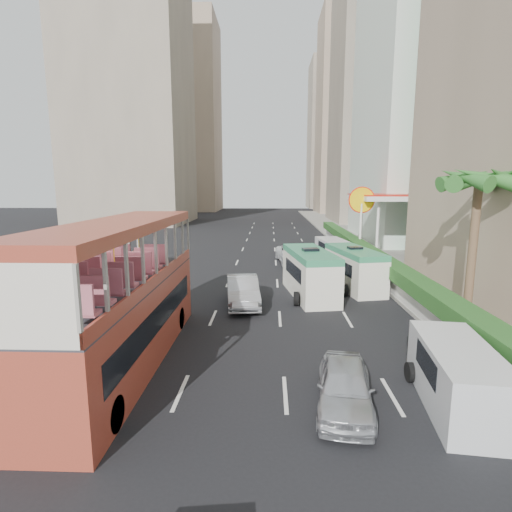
{
  "coord_description": "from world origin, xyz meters",
  "views": [
    {
      "loc": [
        -0.89,
        -13.2,
        6.23
      ],
      "look_at": [
        -1.5,
        4.0,
        3.2
      ],
      "focal_mm": 28.0,
      "sensor_mm": 36.0,
      "label": 1
    }
  ],
  "objects_px": {
    "minibus_far": "(354,269)",
    "panel_van_far": "(333,251)",
    "double_decker_bus": "(122,294)",
    "van_asset": "(294,263)",
    "car_silver_lane_b": "(344,408)",
    "palm_tree": "(472,253)",
    "car_silver_lane_a": "(243,305)",
    "shell_station": "(391,225)",
    "minibus_near": "(310,273)",
    "panel_van_near": "(458,377)"
  },
  "relations": [
    {
      "from": "palm_tree",
      "to": "shell_station",
      "type": "xyz_separation_m",
      "value": [
        2.2,
        19.0,
        -0.63
      ]
    },
    {
      "from": "minibus_near",
      "to": "panel_van_far",
      "type": "bearing_deg",
      "value": 65.05
    },
    {
      "from": "panel_van_far",
      "to": "shell_station",
      "type": "height_order",
      "value": "shell_station"
    },
    {
      "from": "minibus_far",
      "to": "double_decker_bus",
      "type": "bearing_deg",
      "value": -144.87
    },
    {
      "from": "minibus_near",
      "to": "palm_tree",
      "type": "height_order",
      "value": "palm_tree"
    },
    {
      "from": "palm_tree",
      "to": "car_silver_lane_b",
      "type": "bearing_deg",
      "value": -134.46
    },
    {
      "from": "minibus_near",
      "to": "shell_station",
      "type": "relative_size",
      "value": 0.74
    },
    {
      "from": "minibus_near",
      "to": "minibus_far",
      "type": "xyz_separation_m",
      "value": [
        2.88,
        1.81,
        -0.08
      ]
    },
    {
      "from": "double_decker_bus",
      "to": "panel_van_near",
      "type": "distance_m",
      "value": 10.87
    },
    {
      "from": "panel_van_near",
      "to": "minibus_far",
      "type": "bearing_deg",
      "value": 97.53
    },
    {
      "from": "van_asset",
      "to": "minibus_far",
      "type": "height_order",
      "value": "minibus_far"
    },
    {
      "from": "minibus_far",
      "to": "panel_van_far",
      "type": "relative_size",
      "value": 1.18
    },
    {
      "from": "car_silver_lane_b",
      "to": "minibus_near",
      "type": "bearing_deg",
      "value": 97.66
    },
    {
      "from": "van_asset",
      "to": "shell_station",
      "type": "xyz_separation_m",
      "value": [
        8.92,
        4.03,
        2.75
      ]
    },
    {
      "from": "shell_station",
      "to": "palm_tree",
      "type": "bearing_deg",
      "value": -96.6
    },
    {
      "from": "double_decker_bus",
      "to": "minibus_far",
      "type": "relative_size",
      "value": 1.99
    },
    {
      "from": "car_silver_lane_b",
      "to": "panel_van_near",
      "type": "xyz_separation_m",
      "value": [
        3.22,
        0.21,
        0.89
      ]
    },
    {
      "from": "double_decker_bus",
      "to": "van_asset",
      "type": "height_order",
      "value": "double_decker_bus"
    },
    {
      "from": "car_silver_lane_b",
      "to": "panel_van_near",
      "type": "height_order",
      "value": "panel_van_near"
    },
    {
      "from": "panel_van_far",
      "to": "double_decker_bus",
      "type": "bearing_deg",
      "value": -125.9
    },
    {
      "from": "double_decker_bus",
      "to": "panel_van_near",
      "type": "height_order",
      "value": "double_decker_bus"
    },
    {
      "from": "double_decker_bus",
      "to": "palm_tree",
      "type": "distance_m",
      "value": 14.39
    },
    {
      "from": "double_decker_bus",
      "to": "minibus_far",
      "type": "height_order",
      "value": "double_decker_bus"
    },
    {
      "from": "car_silver_lane_a",
      "to": "palm_tree",
      "type": "relative_size",
      "value": 0.72
    },
    {
      "from": "panel_van_near",
      "to": "shell_station",
      "type": "xyz_separation_m",
      "value": [
        5.54,
        25.47,
        1.86
      ]
    },
    {
      "from": "palm_tree",
      "to": "double_decker_bus",
      "type": "bearing_deg",
      "value": -163.84
    },
    {
      "from": "shell_station",
      "to": "panel_van_far",
      "type": "bearing_deg",
      "value": -147.81
    },
    {
      "from": "minibus_near",
      "to": "car_silver_lane_b",
      "type": "bearing_deg",
      "value": -99.95
    },
    {
      "from": "minibus_far",
      "to": "panel_van_far",
      "type": "bearing_deg",
      "value": 78.22
    },
    {
      "from": "van_asset",
      "to": "panel_van_far",
      "type": "relative_size",
      "value": 1.13
    },
    {
      "from": "car_silver_lane_a",
      "to": "minibus_near",
      "type": "relative_size",
      "value": 0.78
    },
    {
      "from": "car_silver_lane_a",
      "to": "shell_station",
      "type": "relative_size",
      "value": 0.57
    },
    {
      "from": "car_silver_lane_a",
      "to": "car_silver_lane_b",
      "type": "bearing_deg",
      "value": -77.1
    },
    {
      "from": "van_asset",
      "to": "palm_tree",
      "type": "relative_size",
      "value": 0.83
    },
    {
      "from": "double_decker_bus",
      "to": "panel_van_far",
      "type": "bearing_deg",
      "value": 62.05
    },
    {
      "from": "minibus_far",
      "to": "palm_tree",
      "type": "relative_size",
      "value": 0.87
    },
    {
      "from": "car_silver_lane_b",
      "to": "palm_tree",
      "type": "bearing_deg",
      "value": 53.94
    },
    {
      "from": "van_asset",
      "to": "panel_van_far",
      "type": "distance_m",
      "value": 3.38
    },
    {
      "from": "double_decker_bus",
      "to": "car_silver_lane_a",
      "type": "height_order",
      "value": "double_decker_bus"
    },
    {
      "from": "shell_station",
      "to": "double_decker_bus",
      "type": "bearing_deg",
      "value": -124.82
    },
    {
      "from": "van_asset",
      "to": "shell_station",
      "type": "bearing_deg",
      "value": 16.94
    },
    {
      "from": "car_silver_lane_b",
      "to": "palm_tree",
      "type": "xyz_separation_m",
      "value": [
        6.55,
        6.68,
        3.38
      ]
    },
    {
      "from": "double_decker_bus",
      "to": "van_asset",
      "type": "xyz_separation_m",
      "value": [
        7.08,
        18.97,
        -2.53
      ]
    },
    {
      "from": "car_silver_lane_a",
      "to": "palm_tree",
      "type": "distance_m",
      "value": 11.13
    },
    {
      "from": "minibus_near",
      "to": "panel_van_near",
      "type": "distance_m",
      "value": 11.99
    },
    {
      "from": "double_decker_bus",
      "to": "minibus_near",
      "type": "relative_size",
      "value": 1.86
    },
    {
      "from": "panel_van_far",
      "to": "panel_van_near",
      "type": "bearing_deg",
      "value": -97.53
    },
    {
      "from": "double_decker_bus",
      "to": "car_silver_lane_a",
      "type": "distance_m",
      "value": 8.46
    },
    {
      "from": "car_silver_lane_b",
      "to": "panel_van_far",
      "type": "height_order",
      "value": "panel_van_far"
    },
    {
      "from": "van_asset",
      "to": "palm_tree",
      "type": "height_order",
      "value": "palm_tree"
    }
  ]
}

